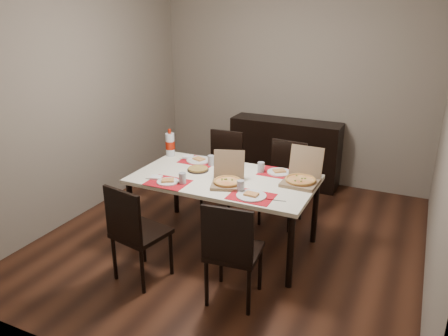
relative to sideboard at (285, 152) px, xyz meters
The scene contains 18 objects.
ground 1.84m from the sideboard, 90.00° to the right, with size 3.80×4.00×0.02m, color #422214.
room_walls 1.86m from the sideboard, 90.00° to the right, with size 3.84×4.02×2.62m.
sideboard is the anchor object (origin of this frame).
dining_table 1.94m from the sideboard, 91.16° to the right, with size 1.80×1.00×0.75m.
chair_near_left 2.89m from the sideboard, 99.42° to the right, with size 0.49×0.49×0.93m.
chair_near_right 2.82m from the sideboard, 81.24° to the right, with size 0.46×0.46×0.93m.
chair_far_left 1.14m from the sideboard, 114.19° to the right, with size 0.44×0.44×0.93m.
chair_far_right 1.18m from the sideboard, 73.06° to the right, with size 0.45×0.45×0.93m.
setting_near_left 2.33m from the sideboard, 101.31° to the right, with size 0.46×0.30×0.11m.
setting_near_right 2.28m from the sideboard, 81.09° to the right, with size 0.52×0.30×0.11m.
setting_far_left 1.71m from the sideboard, 106.34° to the right, with size 0.44×0.30×0.11m.
setting_far_right 1.67m from the sideboard, 76.75° to the right, with size 0.44×0.30×0.11m.
napkin_loose 1.92m from the sideboard, 92.07° to the right, with size 0.12×0.11×0.02m, color white.
pizza_box_center 2.11m from the sideboard, 88.02° to the right, with size 0.39×0.41×0.30m.
pizza_box_right 1.91m from the sideboard, 68.13° to the right, with size 0.34×0.37×0.33m.
faina_plate 1.92m from the sideboard, 101.10° to the right, with size 0.22×0.22×0.03m.
dip_bowl 1.75m from the sideboard, 90.00° to the right, with size 0.13×0.13×0.03m, color white.
soda_bottle 1.85m from the sideboard, 119.31° to the right, with size 0.10×0.10×0.31m.
Camera 1 is at (1.67, -3.81, 2.35)m, focal length 35.00 mm.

